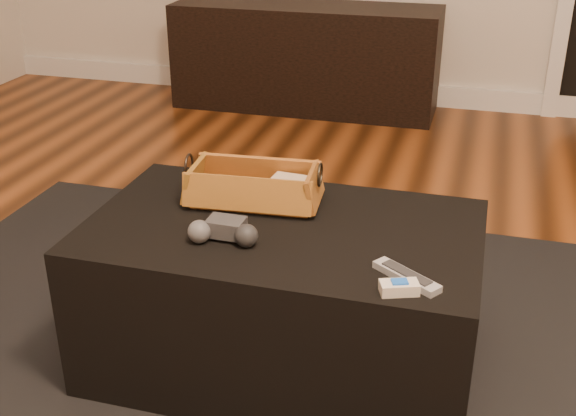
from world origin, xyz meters
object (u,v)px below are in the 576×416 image
(media_cabinet, at_px, (306,57))
(cream_gadget, at_px, (399,287))
(ottoman, at_px, (283,295))
(tv_remote, at_px, (246,196))
(silver_remote, at_px, (407,276))
(game_controller, at_px, (224,231))
(wicker_basket, at_px, (254,188))

(media_cabinet, bearing_deg, cream_gadget, -71.35)
(ottoman, distance_m, tv_remote, 0.29)
(silver_remote, bearing_deg, cream_gadget, -98.08)
(ottoman, bearing_deg, tv_remote, 142.70)
(silver_remote, bearing_deg, game_controller, 172.27)
(game_controller, xyz_separation_m, silver_remote, (0.45, -0.06, -0.02))
(wicker_basket, relative_size, silver_remote, 2.31)
(game_controller, bearing_deg, ottoman, 47.87)
(ottoman, height_order, silver_remote, silver_remote)
(silver_remote, xyz_separation_m, cream_gadget, (-0.01, -0.06, 0.00))
(tv_remote, height_order, cream_gadget, tv_remote)
(tv_remote, bearing_deg, game_controller, -95.76)
(wicker_basket, height_order, silver_remote, wicker_basket)
(silver_remote, bearing_deg, wicker_basket, 146.49)
(media_cabinet, relative_size, ottoman, 1.47)
(tv_remote, relative_size, cream_gadget, 2.08)
(ottoman, relative_size, tv_remote, 5.25)
(wicker_basket, xyz_separation_m, game_controller, (0.00, -0.24, -0.01))
(wicker_basket, distance_m, game_controller, 0.24)
(tv_remote, xyz_separation_m, cream_gadget, (0.46, -0.34, -0.01))
(silver_remote, bearing_deg, media_cabinet, 109.22)
(game_controller, bearing_deg, silver_remote, -7.73)
(game_controller, bearing_deg, media_cabinet, 99.92)
(tv_remote, bearing_deg, cream_gadget, -47.45)
(media_cabinet, bearing_deg, ottoman, -76.95)
(tv_remote, height_order, silver_remote, tv_remote)
(silver_remote, bearing_deg, tv_remote, 148.78)
(ottoman, height_order, cream_gadget, cream_gadget)
(media_cabinet, distance_m, cream_gadget, 2.73)
(media_cabinet, height_order, wicker_basket, media_cabinet)
(tv_remote, distance_m, cream_gadget, 0.57)
(wicker_basket, xyz_separation_m, cream_gadget, (0.44, -0.36, -0.03))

